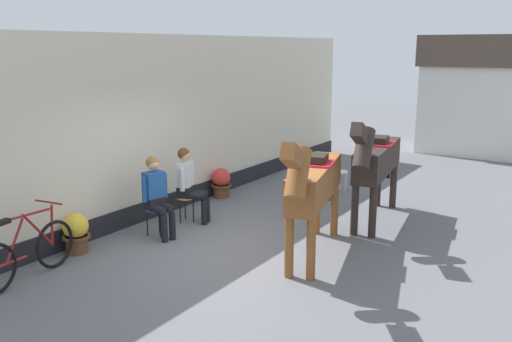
# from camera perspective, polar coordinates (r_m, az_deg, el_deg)

# --- Properties ---
(ground_plane) EXTENTS (40.00, 40.00, 0.00)m
(ground_plane) POSITION_cam_1_polar(r_m,az_deg,el_deg) (11.14, 6.78, -3.78)
(ground_plane) COLOR slate
(pub_facade_wall) EXTENTS (0.34, 14.00, 3.40)m
(pub_facade_wall) POSITION_cam_1_polar(r_m,az_deg,el_deg) (10.97, -8.63, 4.13)
(pub_facade_wall) COLOR beige
(pub_facade_wall) RESTS_ON ground_plane
(distant_cottage) EXTENTS (3.40, 2.60, 3.50)m
(distant_cottage) POSITION_cam_1_polar(r_m,az_deg,el_deg) (17.95, 22.54, 7.50)
(distant_cottage) COLOR silver
(distant_cottage) RESTS_ON ground_plane
(seated_visitor_near) EXTENTS (0.61, 0.48, 1.39)m
(seated_visitor_near) POSITION_cam_1_polar(r_m,az_deg,el_deg) (9.35, -10.34, -2.21)
(seated_visitor_near) COLOR #194C99
(seated_visitor_near) RESTS_ON ground_plane
(seated_visitor_far) EXTENTS (0.61, 0.48, 1.39)m
(seated_visitor_far) POSITION_cam_1_polar(r_m,az_deg,el_deg) (10.04, -7.03, -1.06)
(seated_visitor_far) COLOR gold
(seated_visitor_far) RESTS_ON ground_plane
(saddled_horse_near) EXTENTS (1.07, 2.93, 2.06)m
(saddled_horse_near) POSITION_cam_1_polar(r_m,az_deg,el_deg) (8.25, 6.02, -1.36)
(saddled_horse_near) COLOR brown
(saddled_horse_near) RESTS_ON ground_plane
(saddled_horse_far) EXTENTS (0.78, 2.98, 2.06)m
(saddled_horse_far) POSITION_cam_1_polar(r_m,az_deg,el_deg) (10.11, 12.40, 1.06)
(saddled_horse_far) COLOR #2D231E
(saddled_horse_far) RESTS_ON ground_plane
(flower_planter_nearest) EXTENTS (0.43, 0.43, 0.64)m
(flower_planter_nearest) POSITION_cam_1_polar(r_m,az_deg,el_deg) (9.06, -18.25, -6.09)
(flower_planter_nearest) COLOR brown
(flower_planter_nearest) RESTS_ON ground_plane
(flower_planter_farthest) EXTENTS (0.43, 0.43, 0.64)m
(flower_planter_farthest) POSITION_cam_1_polar(r_m,az_deg,el_deg) (11.74, -3.66, -1.17)
(flower_planter_farthest) COLOR brown
(flower_planter_farthest) RESTS_ON ground_plane
(leaning_bicycle) EXTENTS (0.50, 1.75, 1.02)m
(leaning_bicycle) POSITION_cam_1_polar(r_m,az_deg,el_deg) (8.23, -22.82, -7.92)
(leaning_bicycle) COLOR black
(leaning_bicycle) RESTS_ON ground_plane
(spare_stool_white) EXTENTS (0.32, 0.32, 0.46)m
(spare_stool_white) POSITION_cam_1_polar(r_m,az_deg,el_deg) (12.34, 8.82, -0.29)
(spare_stool_white) COLOR white
(spare_stool_white) RESTS_ON ground_plane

